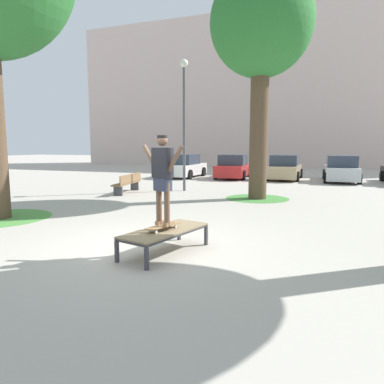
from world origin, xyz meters
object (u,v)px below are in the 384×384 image
(park_bench, at_px, (128,183))
(car_silver, at_px, (341,170))
(skateboard, at_px, (163,226))
(car_white, at_px, (184,167))
(tree_mid_back, at_px, (261,27))
(car_red, at_px, (233,167))
(skater, at_px, (163,174))
(car_tan, at_px, (285,168))
(skate_box, at_px, (165,232))
(light_post, at_px, (184,106))

(park_bench, bearing_deg, car_silver, 43.56)
(skateboard, xyz_separation_m, car_white, (-5.69, 15.63, 0.15))
(tree_mid_back, height_order, car_white, tree_mid_back)
(tree_mid_back, height_order, car_red, tree_mid_back)
(car_silver, bearing_deg, skater, -103.45)
(car_tan, relative_size, car_silver, 1.00)
(skate_box, distance_m, car_red, 16.25)
(skateboard, height_order, light_post, light_post)
(skater, distance_m, park_bench, 9.18)
(skater, xyz_separation_m, car_tan, (0.66, 16.31, -0.84))
(car_silver, bearing_deg, park_bench, -136.44)
(tree_mid_back, bearing_deg, car_red, 109.60)
(skater, bearing_deg, car_silver, 76.55)
(skateboard, height_order, car_silver, car_silver)
(car_red, height_order, car_silver, same)
(skater, xyz_separation_m, park_bench, (-5.18, 7.50, -1.08))
(car_red, bearing_deg, light_post, -94.83)
(skater, bearing_deg, skateboard, -106.91)
(tree_mid_back, distance_m, light_post, 4.58)
(skateboard, relative_size, car_tan, 0.19)
(car_tan, bearing_deg, skater, -92.33)
(tree_mid_back, height_order, car_tan, tree_mid_back)
(light_post, bearing_deg, car_silver, 45.44)
(car_white, distance_m, car_silver, 9.55)
(car_white, xyz_separation_m, park_bench, (0.52, -8.12, -0.24))
(skater, relative_size, car_red, 0.40)
(car_red, height_order, park_bench, car_red)
(car_red, bearing_deg, park_bench, -107.22)
(car_red, bearing_deg, car_white, -171.64)
(skate_box, xyz_separation_m, skateboard, (-0.01, -0.05, 0.12))
(light_post, bearing_deg, skater, -70.97)
(car_silver, bearing_deg, tree_mid_back, -112.18)
(skater, height_order, car_tan, skater)
(car_tan, bearing_deg, car_white, -173.92)
(skater, distance_m, car_tan, 16.34)
(tree_mid_back, height_order, park_bench, tree_mid_back)
(car_red, bearing_deg, skateboard, -81.13)
(car_white, distance_m, light_post, 7.76)
(park_bench, bearing_deg, skateboard, -55.42)
(tree_mid_back, relative_size, light_post, 1.47)
(car_red, xyz_separation_m, light_post, (-0.60, -7.08, 3.13))
(skater, xyz_separation_m, tree_mid_back, (0.45, 7.76, 4.88))
(skater, height_order, light_post, light_post)
(tree_mid_back, bearing_deg, light_post, 160.61)
(tree_mid_back, relative_size, car_silver, 2.02)
(skate_box, bearing_deg, skateboard, -104.40)
(car_tan, height_order, car_silver, same)
(park_bench, bearing_deg, skater, -55.41)
(skateboard, bearing_deg, park_bench, 124.58)
(tree_mid_back, relative_size, park_bench, 3.51)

